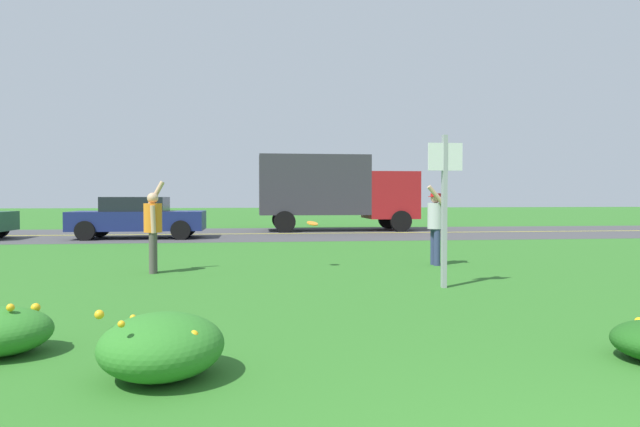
{
  "coord_description": "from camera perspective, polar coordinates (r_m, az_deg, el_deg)",
  "views": [
    {
      "loc": [
        -2.0,
        -1.65,
        1.47
      ],
      "look_at": [
        -0.67,
        9.43,
        1.12
      ],
      "focal_mm": 30.96,
      "sensor_mm": 36.0,
      "label": 1
    }
  ],
  "objects": [
    {
      "name": "highway_center_stripe",
      "position": [
        21.82,
        -1.56,
        -2.06
      ],
      "size": [
        120.0,
        0.16,
        0.0
      ],
      "primitive_type": "cube",
      "color": "yellow",
      "rests_on": "ground"
    },
    {
      "name": "daylily_clump_mid_center",
      "position": [
        4.77,
        -16.04,
        -13.0
      ],
      "size": [
        1.02,
        1.07,
        0.57
      ],
      "color": "#2D7526",
      "rests_on": "ground"
    },
    {
      "name": "ground_plane",
      "position": [
        11.92,
        2.88,
        -5.3
      ],
      "size": [
        120.0,
        120.0,
        0.0
      ],
      "primitive_type": "plane",
      "color": "#2D6B23"
    },
    {
      "name": "person_catcher_red_cap_gray_shirt",
      "position": [
        12.0,
        11.84,
        -0.79
      ],
      "size": [
        0.43,
        0.51,
        1.71
      ],
      "color": "#B2B2B7",
      "rests_on": "ground"
    },
    {
      "name": "frisbee_orange",
      "position": [
        11.37,
        -0.79,
        -1.03
      ],
      "size": [
        0.24,
        0.23,
        0.12
      ],
      "color": "orange"
    },
    {
      "name": "car_navy_center_left",
      "position": [
        20.34,
        -18.29,
        -0.37
      ],
      "size": [
        4.5,
        2.0,
        1.45
      ],
      "color": "navy",
      "rests_on": "ground"
    },
    {
      "name": "sign_post_near_path",
      "position": [
        9.05,
        12.75,
        1.86
      ],
      "size": [
        0.56,
        0.1,
        2.45
      ],
      "color": "#93969B",
      "rests_on": "ground"
    },
    {
      "name": "person_thrower_orange_shirt",
      "position": [
        11.01,
        -16.87,
        -1.13
      ],
      "size": [
        0.37,
        0.5,
        1.78
      ],
      "color": "orange",
      "rests_on": "ground"
    },
    {
      "name": "box_truck_red",
      "position": [
        23.69,
        1.48,
        2.59
      ],
      "size": [
        6.7,
        2.46,
        3.2
      ],
      "color": "maroon",
      "rests_on": "ground"
    },
    {
      "name": "highway_strip",
      "position": [
        21.82,
        -1.56,
        -2.07
      ],
      "size": [
        120.0,
        7.83,
        0.01
      ],
      "primitive_type": "cube",
      "color": "#424244",
      "rests_on": "ground"
    }
  ]
}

